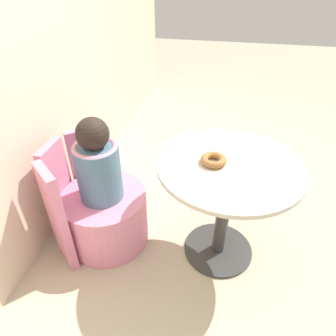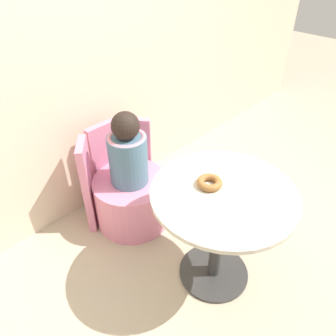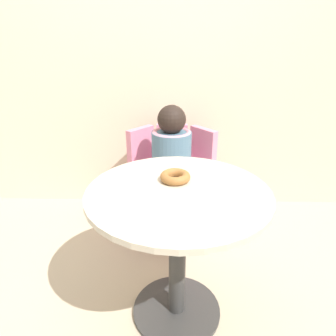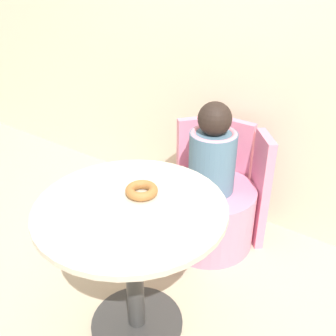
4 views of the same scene
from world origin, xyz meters
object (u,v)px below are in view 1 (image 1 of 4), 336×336
Objects in this scene: round_table at (226,189)px; tub_chair at (106,217)px; child_figure at (97,164)px; donut at (214,160)px.

tub_chair is (-0.04, 0.75, -0.33)m from round_table.
round_table is at bearing -86.99° from child_figure.
tub_chair is at bearing 93.01° from round_table.
tub_chair is at bearing 92.25° from donut.
round_table is 1.45× the size of tub_chair.
donut is (0.03, -0.66, 0.10)m from child_figure.
donut is (0.03, -0.66, 0.53)m from tub_chair.
donut is at bearing -87.75° from tub_chair.
round_table is 0.75m from child_figure.
child_figure reaches higher than donut.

